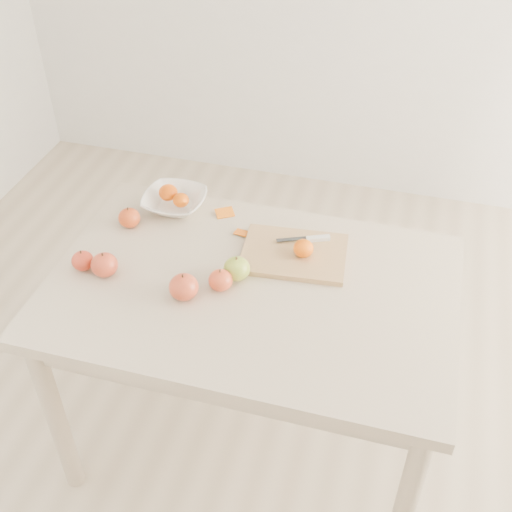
# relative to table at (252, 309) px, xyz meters

# --- Properties ---
(ground) EXTENTS (3.50, 3.50, 0.00)m
(ground) POSITION_rel_table_xyz_m (0.00, 0.00, -0.65)
(ground) COLOR #C6B293
(ground) RESTS_ON ground
(table) EXTENTS (1.20, 0.80, 0.75)m
(table) POSITION_rel_table_xyz_m (0.00, 0.00, 0.00)
(table) COLOR #C4B294
(table) RESTS_ON ground
(cutting_board) EXTENTS (0.34, 0.26, 0.02)m
(cutting_board) POSITION_rel_table_xyz_m (0.09, 0.16, 0.11)
(cutting_board) COLOR tan
(cutting_board) RESTS_ON table
(board_tangerine) EXTENTS (0.06, 0.06, 0.05)m
(board_tangerine) POSITION_rel_table_xyz_m (0.12, 0.15, 0.14)
(board_tangerine) COLOR #DD5907
(board_tangerine) RESTS_ON cutting_board
(fruit_bowl) EXTENTS (0.21, 0.21, 0.05)m
(fruit_bowl) POSITION_rel_table_xyz_m (-0.36, 0.30, 0.12)
(fruit_bowl) COLOR white
(fruit_bowl) RESTS_ON table
(bowl_tangerine_near) EXTENTS (0.06, 0.06, 0.06)m
(bowl_tangerine_near) POSITION_rel_table_xyz_m (-0.38, 0.31, 0.15)
(bowl_tangerine_near) COLOR #D74C07
(bowl_tangerine_near) RESTS_ON fruit_bowl
(bowl_tangerine_far) EXTENTS (0.05, 0.05, 0.05)m
(bowl_tangerine_far) POSITION_rel_table_xyz_m (-0.33, 0.29, 0.15)
(bowl_tangerine_far) COLOR orange
(bowl_tangerine_far) RESTS_ON fruit_bowl
(orange_peel_a) EXTENTS (0.07, 0.07, 0.01)m
(orange_peel_a) POSITION_rel_table_xyz_m (-0.18, 0.31, 0.10)
(orange_peel_a) COLOR orange
(orange_peel_a) RESTS_ON table
(orange_peel_b) EXTENTS (0.05, 0.04, 0.01)m
(orange_peel_b) POSITION_rel_table_xyz_m (-0.10, 0.23, 0.10)
(orange_peel_b) COLOR #DB600F
(orange_peel_b) RESTS_ON table
(paring_knife) EXTENTS (0.16, 0.08, 0.01)m
(paring_knife) POSITION_rel_table_xyz_m (0.14, 0.23, 0.12)
(paring_knife) COLOR silver
(paring_knife) RESTS_ON cutting_board
(apple_green) EXTENTS (0.08, 0.08, 0.07)m
(apple_green) POSITION_rel_table_xyz_m (-0.05, 0.02, 0.13)
(apple_green) COLOR olive
(apple_green) RESTS_ON table
(apple_red_a) EXTENTS (0.07, 0.07, 0.06)m
(apple_red_a) POSITION_rel_table_xyz_m (-0.46, 0.17, 0.13)
(apple_red_a) COLOR maroon
(apple_red_a) RESTS_ON table
(apple_red_e) EXTENTS (0.07, 0.07, 0.06)m
(apple_red_e) POSITION_rel_table_xyz_m (-0.08, -0.04, 0.13)
(apple_red_e) COLOR #A32217
(apple_red_e) RESTS_ON table
(apple_red_b) EXTENTS (0.08, 0.08, 0.07)m
(apple_red_b) POSITION_rel_table_xyz_m (-0.43, -0.07, 0.14)
(apple_red_b) COLOR maroon
(apple_red_b) RESTS_ON table
(apple_red_c) EXTENTS (0.09, 0.09, 0.08)m
(apple_red_c) POSITION_rel_table_xyz_m (-0.17, -0.10, 0.14)
(apple_red_c) COLOR maroon
(apple_red_c) RESTS_ON table
(apple_red_d) EXTENTS (0.07, 0.07, 0.06)m
(apple_red_d) POSITION_rel_table_xyz_m (-0.51, -0.07, 0.13)
(apple_red_d) COLOR #A31411
(apple_red_d) RESTS_ON table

